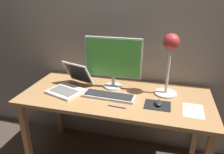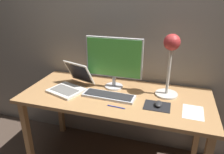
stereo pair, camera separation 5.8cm
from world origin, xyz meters
name	(u,v)px [view 1 (the left image)]	position (x,y,z in m)	size (l,w,h in m)	color
back_wall	(126,21)	(0.00, 0.40, 1.30)	(4.80, 0.06, 2.60)	gray
desk	(115,103)	(0.00, 0.00, 0.66)	(1.60, 0.70, 0.74)	tan
monitor	(113,60)	(-0.06, 0.14, 1.00)	(0.50, 0.16, 0.46)	silver
keyboard_main	(109,96)	(-0.04, -0.06, 0.75)	(0.45, 0.16, 0.03)	silver
laptop	(71,82)	(-0.41, 0.01, 0.80)	(0.38, 0.42, 0.23)	silver
desk_lamp	(170,54)	(0.42, 0.12, 1.10)	(0.19, 0.19, 0.52)	beige
mousepad	(157,105)	(0.36, -0.10, 0.74)	(0.20, 0.16, 0.00)	black
mouse	(159,103)	(0.37, -0.09, 0.76)	(0.06, 0.10, 0.03)	#28282B
paper_sheet_by_keyboard	(193,111)	(0.62, -0.11, 0.74)	(0.15, 0.21, 0.00)	white
pen	(117,107)	(0.06, -0.21, 0.74)	(0.01, 0.01, 0.14)	#2633A5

